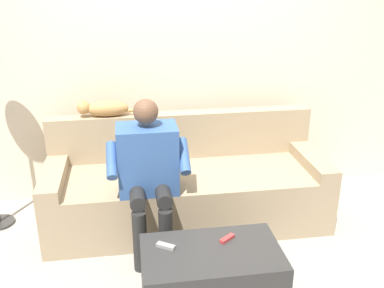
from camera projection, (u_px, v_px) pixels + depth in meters
name	position (u px, v px, depth m)	size (l,w,h in m)	color
ground_plane	(201.00, 270.00, 3.13)	(8.00, 8.00, 0.00)	gray
back_wall	(177.00, 63.00, 3.86)	(4.62, 0.06, 2.44)	beige
couch	(187.00, 188.00, 3.68)	(2.25, 0.81, 0.85)	#9E896B
coffee_table	(211.00, 279.00, 2.73)	(0.85, 0.50, 0.41)	#2D2D2D
person_solo_seated	(148.00, 167.00, 3.17)	(0.58, 0.52, 1.15)	#335693
cat_on_backrest	(104.00, 108.00, 3.62)	(0.57, 0.14, 0.14)	#B7844C
remote_red	(227.00, 238.00, 2.76)	(0.11, 0.03, 0.02)	#B73333
remote_gray	(166.00, 246.00, 2.68)	(0.12, 0.04, 0.02)	gray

